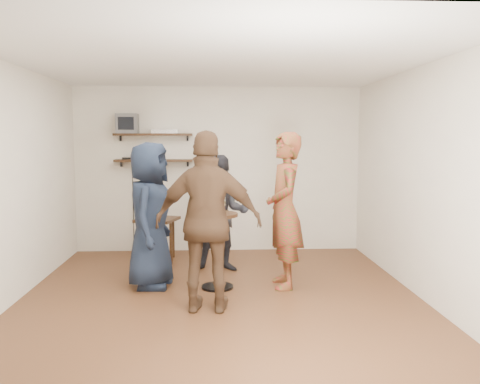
% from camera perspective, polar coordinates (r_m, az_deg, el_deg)
% --- Properties ---
extents(room, '(4.58, 5.08, 2.68)m').
position_cam_1_polar(room, '(5.58, -2.25, 1.00)').
color(room, '#492A17').
rests_on(room, ground).
extents(shelf_upper, '(1.20, 0.25, 0.04)m').
position_cam_1_polar(shelf_upper, '(7.98, -9.71, 6.37)').
color(shelf_upper, black).
rests_on(shelf_upper, room).
extents(shelf_lower, '(1.20, 0.25, 0.04)m').
position_cam_1_polar(shelf_lower, '(7.99, -9.65, 3.51)').
color(shelf_lower, black).
rests_on(shelf_lower, room).
extents(crt_monitor, '(0.32, 0.30, 0.30)m').
position_cam_1_polar(crt_monitor, '(8.04, -12.52, 7.51)').
color(crt_monitor, '#59595B').
rests_on(crt_monitor, shelf_upper).
extents(dvd_deck, '(0.40, 0.24, 0.06)m').
position_cam_1_polar(dvd_deck, '(7.97, -8.40, 6.74)').
color(dvd_deck, silver).
rests_on(dvd_deck, shelf_upper).
extents(radio, '(0.22, 0.10, 0.10)m').
position_cam_1_polar(radio, '(7.99, -9.99, 3.99)').
color(radio, black).
rests_on(radio, shelf_lower).
extents(power_strip, '(0.30, 0.05, 0.03)m').
position_cam_1_polar(power_strip, '(8.09, -12.04, 3.72)').
color(power_strip, black).
rests_on(power_strip, shelf_lower).
extents(side_table, '(0.67, 0.67, 0.64)m').
position_cam_1_polar(side_table, '(7.52, -9.27, -3.69)').
color(side_table, black).
rests_on(side_table, room).
extents(vase_lilies, '(0.19, 0.20, 0.96)m').
position_cam_1_polar(vase_lilies, '(7.46, -9.34, -0.61)').
color(vase_lilies, white).
rests_on(vase_lilies, side_table).
extents(drinks_table, '(0.50, 0.50, 0.91)m').
position_cam_1_polar(drinks_table, '(6.07, -2.59, -5.42)').
color(drinks_table, black).
rests_on(drinks_table, room).
extents(wine_glass_fl, '(0.07, 0.07, 0.22)m').
position_cam_1_polar(wine_glass_fl, '(5.96, -3.24, -1.04)').
color(wine_glass_fl, silver).
rests_on(wine_glass_fl, drinks_table).
extents(wine_glass_fr, '(0.06, 0.06, 0.19)m').
position_cam_1_polar(wine_glass_fr, '(5.97, -1.92, -1.19)').
color(wine_glass_fr, silver).
rests_on(wine_glass_fr, drinks_table).
extents(wine_glass_bl, '(0.07, 0.07, 0.21)m').
position_cam_1_polar(wine_glass_bl, '(6.07, -2.75, -0.95)').
color(wine_glass_bl, silver).
rests_on(wine_glass_bl, drinks_table).
extents(wine_glass_br, '(0.07, 0.07, 0.21)m').
position_cam_1_polar(wine_glass_br, '(6.00, -2.32, -1.03)').
color(wine_glass_br, silver).
rests_on(wine_glass_br, drinks_table).
extents(person_plaid, '(0.47, 0.70, 1.87)m').
position_cam_1_polar(person_plaid, '(6.10, 5.02, -2.05)').
color(person_plaid, red).
rests_on(person_plaid, room).
extents(person_dark, '(0.80, 0.65, 1.57)m').
position_cam_1_polar(person_dark, '(6.84, -2.16, -2.41)').
color(person_dark, black).
rests_on(person_dark, room).
extents(person_navy, '(0.66, 0.92, 1.75)m').
position_cam_1_polar(person_navy, '(6.18, -10.09, -2.58)').
color(person_navy, black).
rests_on(person_navy, room).
extents(person_brown, '(1.14, 0.58, 1.87)m').
position_cam_1_polar(person_brown, '(5.22, -3.59, -3.39)').
color(person_brown, '#4A311F').
rests_on(person_brown, room).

